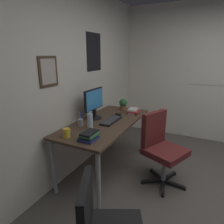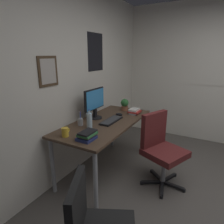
# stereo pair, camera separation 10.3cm
# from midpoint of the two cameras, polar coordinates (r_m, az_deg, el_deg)

# --- Properties ---
(wall_back) EXTENTS (4.40, 0.10, 2.60)m
(wall_back) POSITION_cam_midpoint_polar(r_m,az_deg,el_deg) (2.65, -12.25, 8.34)
(wall_back) COLOR silver
(wall_back) RESTS_ON ground_plane
(desk) EXTENTS (1.62, 0.74, 0.76)m
(desk) POSITION_cam_midpoint_polar(r_m,az_deg,el_deg) (2.76, -0.75, -4.28)
(desk) COLOR #4C3828
(desk) RESTS_ON ground_plane
(office_chair) EXTENTS (0.61, 0.61, 0.95)m
(office_chair) POSITION_cam_midpoint_polar(r_m,az_deg,el_deg) (2.64, 15.05, -9.56)
(office_chair) COLOR #591E1E
(office_chair) RESTS_ON ground_plane
(monitor) EXTENTS (0.46, 0.20, 0.43)m
(monitor) POSITION_cam_midpoint_polar(r_m,az_deg,el_deg) (2.82, -4.06, 2.86)
(monitor) COLOR black
(monitor) RESTS_ON desk
(keyboard) EXTENTS (0.43, 0.15, 0.03)m
(keyboard) POSITION_cam_midpoint_polar(r_m,az_deg,el_deg) (2.73, 0.87, -2.50)
(keyboard) COLOR black
(keyboard) RESTS_ON desk
(computer_mouse) EXTENTS (0.06, 0.11, 0.04)m
(computer_mouse) POSITION_cam_midpoint_polar(r_m,az_deg,el_deg) (3.00, 3.08, -0.67)
(computer_mouse) COLOR black
(computer_mouse) RESTS_ON desk
(water_bottle) EXTENTS (0.07, 0.07, 0.25)m
(water_bottle) POSITION_cam_midpoint_polar(r_m,az_deg,el_deg) (2.46, -5.42, -2.46)
(water_bottle) COLOR silver
(water_bottle) RESTS_ON desk
(coffee_mug_near) EXTENTS (0.12, 0.08, 0.10)m
(coffee_mug_near) POSITION_cam_midpoint_polar(r_m,az_deg,el_deg) (2.28, -12.24, -5.76)
(coffee_mug_near) COLOR yellow
(coffee_mug_near) RESTS_ON desk
(potted_plant) EXTENTS (0.13, 0.13, 0.20)m
(potted_plant) POSITION_cam_midpoint_polar(r_m,az_deg,el_deg) (3.25, 4.61, 2.27)
(potted_plant) COLOR brown
(potted_plant) RESTS_ON desk
(pen_cup) EXTENTS (0.07, 0.07, 0.20)m
(pen_cup) POSITION_cam_midpoint_polar(r_m,az_deg,el_deg) (2.59, -8.10, -2.74)
(pen_cup) COLOR #9EA0A5
(pen_cup) RESTS_ON desk
(book_stack_left) EXTENTS (0.22, 0.17, 0.09)m
(book_stack_left) POSITION_cam_midpoint_polar(r_m,az_deg,el_deg) (2.17, -5.92, -6.86)
(book_stack_left) COLOR navy
(book_stack_left) RESTS_ON desk
(book_stack_right) EXTENTS (0.20, 0.17, 0.08)m
(book_stack_right) POSITION_cam_midpoint_polar(r_m,az_deg,el_deg) (3.10, 7.52, 0.20)
(book_stack_right) COLOR gray
(book_stack_right) RESTS_ON desk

